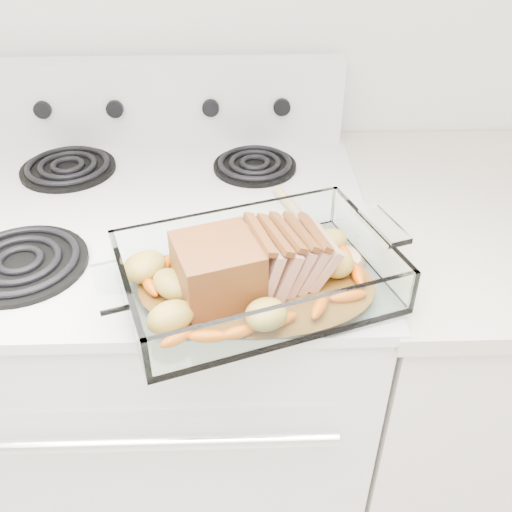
{
  "coord_description": "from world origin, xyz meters",
  "views": [
    {
      "loc": [
        0.16,
        0.77,
        1.49
      ],
      "look_at": [
        0.18,
        1.43,
        0.99
      ],
      "focal_mm": 40.0,
      "sensor_mm": 36.0,
      "label": 1
    }
  ],
  "objects_px": {
    "electric_range": "(174,378)",
    "counter_right": "(460,377)",
    "baking_dish": "(256,280)",
    "pork_roast": "(241,263)"
  },
  "relations": [
    {
      "from": "electric_range",
      "to": "counter_right",
      "type": "xyz_separation_m",
      "value": [
        0.66,
        -0.0,
        -0.02
      ]
    },
    {
      "from": "counter_right",
      "to": "baking_dish",
      "type": "distance_m",
      "value": 0.73
    },
    {
      "from": "electric_range",
      "to": "baking_dish",
      "type": "relative_size",
      "value": 2.96
    },
    {
      "from": "baking_dish",
      "to": "pork_roast",
      "type": "xyz_separation_m",
      "value": [
        -0.02,
        0.0,
        0.03
      ]
    },
    {
      "from": "electric_range",
      "to": "baking_dish",
      "type": "xyz_separation_m",
      "value": [
        0.18,
        -0.24,
        0.48
      ]
    },
    {
      "from": "counter_right",
      "to": "electric_range",
      "type": "bearing_deg",
      "value": 179.9
    },
    {
      "from": "electric_range",
      "to": "pork_roast",
      "type": "bearing_deg",
      "value": -56.75
    },
    {
      "from": "electric_range",
      "to": "pork_roast",
      "type": "height_order",
      "value": "electric_range"
    },
    {
      "from": "electric_range",
      "to": "counter_right",
      "type": "bearing_deg",
      "value": -0.1
    },
    {
      "from": "counter_right",
      "to": "baking_dish",
      "type": "bearing_deg",
      "value": -153.54
    }
  ]
}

